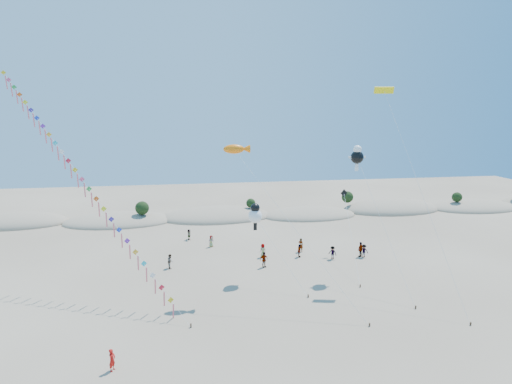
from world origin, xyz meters
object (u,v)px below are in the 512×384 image
object	(u,v)px
fish_kite	(237,150)
parafoil_kite	(386,95)
flyer_foreground	(112,360)
kite_train	(76,172)

from	to	relation	value
fish_kite	parafoil_kite	distance (m)	17.15
fish_kite	flyer_foreground	size ratio (longest dim) A/B	9.04
fish_kite	parafoil_kite	bearing A→B (deg)	7.15
parafoil_kite	flyer_foreground	xyz separation A→B (m)	(-26.64, -15.38, -18.71)
fish_kite	flyer_foreground	distance (m)	21.60
flyer_foreground	parafoil_kite	bearing A→B (deg)	-38.10
kite_train	parafoil_kite	xyz separation A→B (m)	(32.20, -1.47, 7.75)
fish_kite	flyer_foreground	bearing A→B (deg)	-128.12
kite_train	parafoil_kite	world-z (taller)	kite_train
parafoil_kite	fish_kite	bearing A→B (deg)	-172.85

